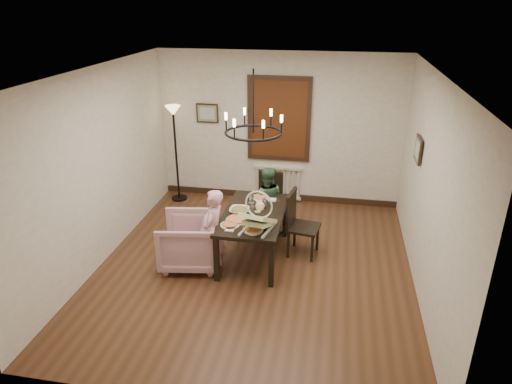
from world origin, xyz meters
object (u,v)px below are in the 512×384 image
(dining_table, at_px, (254,218))
(floor_lamp, at_px, (176,155))
(chair_right, at_px, (304,224))
(baby_bouncer, at_px, (258,217))
(drinking_glass, at_px, (252,210))
(elderly_woman, at_px, (214,238))
(seated_man, at_px, (266,207))
(armchair, at_px, (189,241))
(chair_far, at_px, (268,202))

(dining_table, xyz_separation_m, floor_lamp, (-1.84, 1.86, 0.25))
(chair_right, distance_m, floor_lamp, 3.07)
(dining_table, relative_size, baby_bouncer, 2.73)
(baby_bouncer, height_order, drinking_glass, baby_bouncer)
(floor_lamp, bearing_deg, drinking_glass, -46.02)
(elderly_woman, distance_m, seated_man, 1.36)
(dining_table, height_order, floor_lamp, floor_lamp)
(dining_table, height_order, armchair, armchair)
(chair_far, height_order, drinking_glass, chair_far)
(dining_table, distance_m, floor_lamp, 2.62)
(armchair, xyz_separation_m, floor_lamp, (-0.95, 2.23, 0.52))
(chair_far, distance_m, armchair, 1.66)
(armchair, relative_size, seated_man, 0.87)
(drinking_glass, distance_m, floor_lamp, 2.62)
(chair_far, bearing_deg, floor_lamp, 161.96)
(dining_table, xyz_separation_m, chair_far, (0.05, 0.99, -0.17))
(seated_man, distance_m, baby_bouncer, 1.35)
(seated_man, relative_size, drinking_glass, 7.61)
(chair_far, distance_m, drinking_glass, 1.07)
(seated_man, distance_m, drinking_glass, 0.87)
(baby_bouncer, bearing_deg, chair_far, 106.79)
(seated_man, xyz_separation_m, floor_lamp, (-1.90, 1.07, 0.42))
(drinking_glass, bearing_deg, seated_man, 84.40)
(armchair, xyz_separation_m, seated_man, (0.95, 1.16, 0.10))
(chair_far, distance_m, seated_man, 0.20)
(chair_far, distance_m, floor_lamp, 2.12)
(chair_far, height_order, armchair, chair_far)
(baby_bouncer, height_order, floor_lamp, floor_lamp)
(chair_right, height_order, elderly_woman, elderly_woman)
(elderly_woman, bearing_deg, drinking_glass, 137.25)
(chair_far, bearing_deg, elderly_woman, -103.80)
(chair_right, height_order, baby_bouncer, baby_bouncer)
(seated_man, xyz_separation_m, baby_bouncer, (0.09, -1.27, 0.44))
(seated_man, height_order, drinking_glass, seated_man)
(chair_right, xyz_separation_m, armchair, (-1.61, -0.59, -0.13))
(dining_table, bearing_deg, baby_bouncer, -72.35)
(elderly_woman, bearing_deg, floor_lamp, -144.71)
(chair_far, distance_m, baby_bouncer, 1.54)
(chair_far, bearing_deg, armchair, -117.90)
(chair_right, distance_m, armchair, 1.72)
(chair_far, bearing_deg, drinking_glass, -87.15)
(elderly_woman, relative_size, floor_lamp, 0.57)
(chair_right, relative_size, baby_bouncer, 1.76)
(dining_table, relative_size, floor_lamp, 0.87)
(chair_right, height_order, drinking_glass, chair_right)
(chair_far, relative_size, elderly_woman, 0.93)
(elderly_woman, relative_size, seated_man, 1.07)
(chair_right, relative_size, floor_lamp, 0.57)
(chair_far, relative_size, drinking_glass, 7.58)
(dining_table, xyz_separation_m, drinking_glass, (-0.02, -0.03, 0.15))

